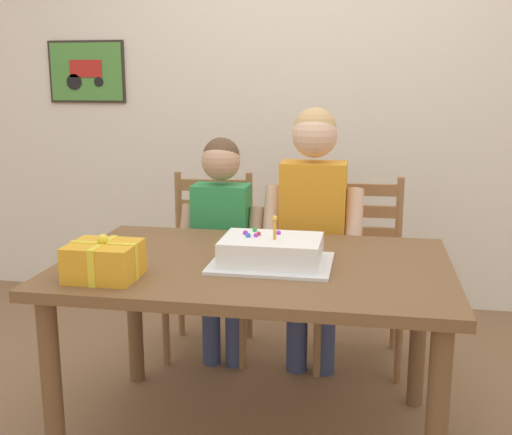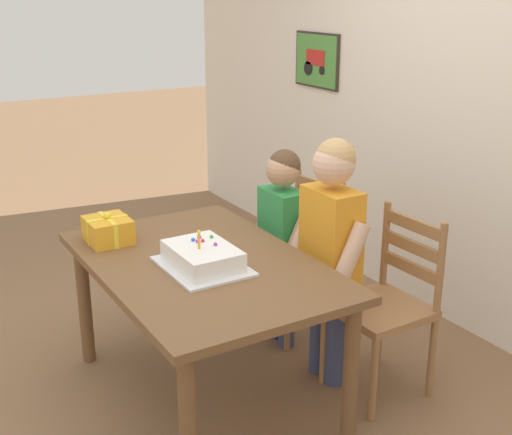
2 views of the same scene
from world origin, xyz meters
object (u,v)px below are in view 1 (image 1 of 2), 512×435
object	(u,v)px
birthday_cake	(272,252)
child_younger	(222,231)
dining_table	(255,285)
chair_left	(210,263)
gift_box_red_large	(104,261)
child_older	(313,216)
chair_right	(360,271)

from	to	relation	value
birthday_cake	child_younger	distance (m)	0.75
dining_table	birthday_cake	distance (m)	0.16
dining_table	birthday_cake	world-z (taller)	birthday_cake
birthday_cake	chair_left	bearing A→B (deg)	118.15
gift_box_red_large	child_younger	distance (m)	0.94
dining_table	birthday_cake	xyz separation A→B (m)	(0.07, -0.03, 0.14)
chair_left	dining_table	bearing A→B (deg)	-64.70
birthday_cake	child_younger	size ratio (longest dim) A/B	0.39
birthday_cake	chair_left	distance (m)	1.01
gift_box_red_large	child_older	size ratio (longest dim) A/B	0.19
gift_box_red_large	chair_left	xyz separation A→B (m)	(0.09, 1.10, -0.33)
gift_box_red_large	chair_left	bearing A→B (deg)	85.50
chair_left	chair_right	bearing A→B (deg)	0.01
child_older	gift_box_red_large	bearing A→B (deg)	-124.71
birthday_cake	chair_right	world-z (taller)	birthday_cake
child_older	child_younger	xyz separation A→B (m)	(-0.44, 0.00, -0.09)
chair_left	chair_right	distance (m)	0.77
chair_right	child_younger	xyz separation A→B (m)	(-0.66, -0.19, 0.22)
dining_table	child_older	size ratio (longest dim) A/B	1.13
child_older	birthday_cake	bearing A→B (deg)	-98.10
chair_left	gift_box_red_large	bearing A→B (deg)	-94.50
gift_box_red_large	chair_right	xyz separation A→B (m)	(0.85, 1.10, -0.33)
gift_box_red_large	chair_left	world-z (taller)	chair_left
child_younger	dining_table	bearing A→B (deg)	-66.12
child_younger	child_older	bearing A→B (deg)	-0.04
birthday_cake	child_younger	world-z (taller)	child_younger
chair_right	chair_left	bearing A→B (deg)	-179.99
gift_box_red_large	chair_right	world-z (taller)	chair_right
birthday_cake	chair_right	bearing A→B (deg)	69.58
dining_table	gift_box_red_large	xyz separation A→B (m)	(-0.47, -0.29, 0.15)
dining_table	chair_left	size ratio (longest dim) A/B	1.57
chair_right	child_younger	bearing A→B (deg)	-163.90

